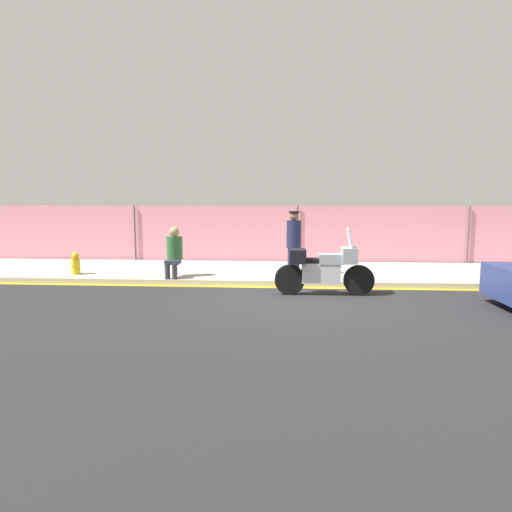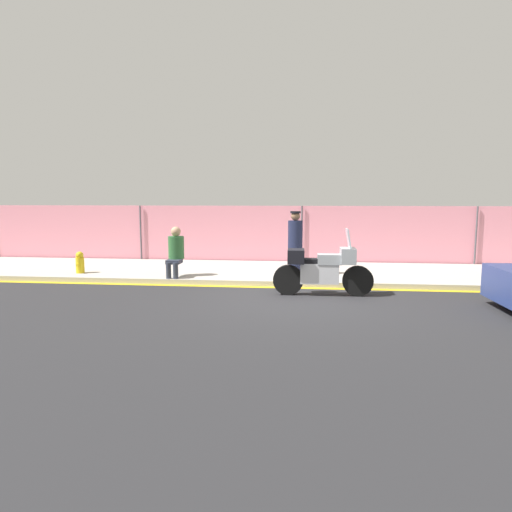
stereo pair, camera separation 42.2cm
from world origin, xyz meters
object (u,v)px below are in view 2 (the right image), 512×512
(motorcycle, at_px, (322,269))
(fire_hydrant, at_px, (80,262))
(officer_standing, at_px, (295,243))
(person_seated_on_curb, at_px, (176,249))

(motorcycle, height_order, fire_hydrant, motorcycle)
(motorcycle, relative_size, officer_standing, 1.32)
(person_seated_on_curb, xyz_separation_m, fire_hydrant, (-2.70, 0.22, -0.41))
(motorcycle, xyz_separation_m, officer_standing, (-0.63, 1.86, 0.38))
(officer_standing, height_order, person_seated_on_curb, officer_standing)
(officer_standing, bearing_deg, person_seated_on_curb, -169.68)
(person_seated_on_curb, bearing_deg, fire_hydrant, 175.26)
(person_seated_on_curb, distance_m, fire_hydrant, 2.74)
(officer_standing, xyz_separation_m, person_seated_on_curb, (-3.02, -0.55, -0.15))
(officer_standing, distance_m, person_seated_on_curb, 3.08)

